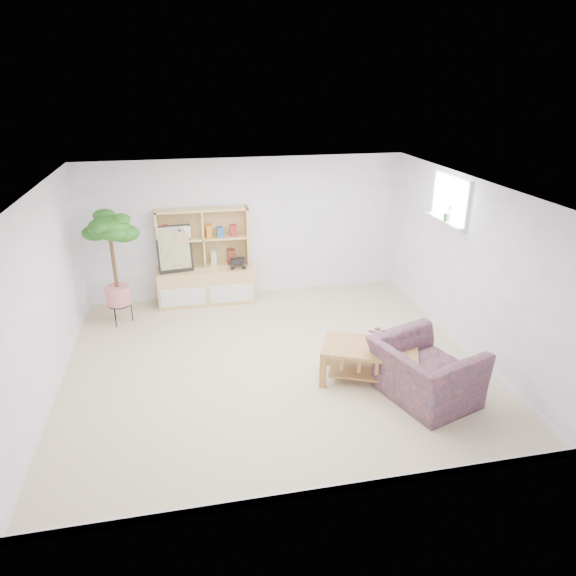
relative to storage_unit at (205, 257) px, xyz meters
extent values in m
cube|color=tan|center=(0.75, -2.24, -0.81)|extent=(5.50, 5.00, 0.01)
cube|color=white|center=(0.75, -2.24, 1.59)|extent=(5.50, 5.00, 0.01)
cube|color=silver|center=(0.75, 0.26, 0.39)|extent=(5.50, 0.01, 2.40)
cube|color=silver|center=(0.75, -4.74, 0.39)|extent=(5.50, 0.01, 2.40)
cube|color=silver|center=(-2.00, -2.24, 0.39)|extent=(0.01, 5.00, 2.40)
cube|color=silver|center=(3.50, -2.24, 0.39)|extent=(0.01, 5.00, 2.40)
cube|color=white|center=(3.42, -1.64, 0.87)|extent=(0.14, 1.00, 0.04)
imported|color=#184B1F|center=(1.99, -2.90, -0.19)|extent=(0.32, 0.31, 0.27)
imported|color=navy|center=(2.38, -3.46, -0.39)|extent=(1.29, 1.39, 0.84)
imported|color=#1B5815|center=(3.42, -1.71, 1.01)|extent=(0.16, 0.14, 0.25)
camera|label=1|loc=(-0.27, -8.28, 2.80)|focal=32.00mm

